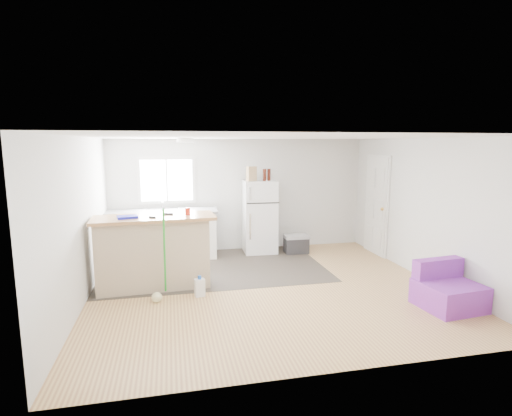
{
  "coord_description": "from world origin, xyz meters",
  "views": [
    {
      "loc": [
        -1.48,
        -5.97,
        2.29
      ],
      "look_at": [
        -0.04,
        0.7,
        1.2
      ],
      "focal_mm": 28.0,
      "sensor_mm": 36.0,
      "label": 1
    }
  ],
  "objects_px": {
    "mop": "(159,286)",
    "peninsula": "(153,252)",
    "bottle_right": "(269,175)",
    "kitchen_cabinets": "(163,233)",
    "cooler": "(296,244)",
    "purple_seat": "(447,291)",
    "blue_tray": "(127,217)",
    "cardboard_box": "(252,174)",
    "refrigerator": "(260,217)",
    "red_cup": "(188,211)",
    "cleaner_jug": "(200,287)",
    "bottle_left": "(265,175)"
  },
  "relations": [
    {
      "from": "mop",
      "to": "peninsula",
      "type": "bearing_deg",
      "value": 94.92
    },
    {
      "from": "peninsula",
      "to": "cardboard_box",
      "type": "distance_m",
      "value": 2.81
    },
    {
      "from": "refrigerator",
      "to": "cardboard_box",
      "type": "height_order",
      "value": "cardboard_box"
    },
    {
      "from": "mop",
      "to": "blue_tray",
      "type": "xyz_separation_m",
      "value": [
        -0.45,
        0.54,
        0.95
      ]
    },
    {
      "from": "cooler",
      "to": "purple_seat",
      "type": "xyz_separation_m",
      "value": [
        1.22,
        -3.18,
        0.04
      ]
    },
    {
      "from": "refrigerator",
      "to": "bottle_right",
      "type": "relative_size",
      "value": 6.14
    },
    {
      "from": "kitchen_cabinets",
      "to": "cardboard_box",
      "type": "relative_size",
      "value": 7.49
    },
    {
      "from": "purple_seat",
      "to": "bottle_right",
      "type": "height_order",
      "value": "bottle_right"
    },
    {
      "from": "peninsula",
      "to": "blue_tray",
      "type": "xyz_separation_m",
      "value": [
        -0.36,
        -0.08,
        0.59
      ]
    },
    {
      "from": "refrigerator",
      "to": "cleaner_jug",
      "type": "bearing_deg",
      "value": -120.2
    },
    {
      "from": "peninsula",
      "to": "cooler",
      "type": "bearing_deg",
      "value": 24.14
    },
    {
      "from": "kitchen_cabinets",
      "to": "bottle_left",
      "type": "distance_m",
      "value": 2.4
    },
    {
      "from": "blue_tray",
      "to": "bottle_right",
      "type": "bearing_deg",
      "value": 33.2
    },
    {
      "from": "mop",
      "to": "bottle_left",
      "type": "xyz_separation_m",
      "value": [
        2.14,
        2.28,
        1.43
      ]
    },
    {
      "from": "cooler",
      "to": "red_cup",
      "type": "xyz_separation_m",
      "value": [
        -2.32,
        -1.47,
        1.03
      ]
    },
    {
      "from": "purple_seat",
      "to": "mop",
      "type": "bearing_deg",
      "value": 159.11
    },
    {
      "from": "cleaner_jug",
      "to": "cardboard_box",
      "type": "xyz_separation_m",
      "value": [
        1.27,
        2.25,
        1.54
      ]
    },
    {
      "from": "refrigerator",
      "to": "blue_tray",
      "type": "xyz_separation_m",
      "value": [
        -2.5,
        -1.81,
        0.42
      ]
    },
    {
      "from": "blue_tray",
      "to": "cardboard_box",
      "type": "height_order",
      "value": "cardboard_box"
    },
    {
      "from": "cooler",
      "to": "purple_seat",
      "type": "relative_size",
      "value": 0.61
    },
    {
      "from": "cleaner_jug",
      "to": "red_cup",
      "type": "height_order",
      "value": "red_cup"
    },
    {
      "from": "refrigerator",
      "to": "cooler",
      "type": "bearing_deg",
      "value": -17.29
    },
    {
      "from": "bottle_right",
      "to": "cooler",
      "type": "bearing_deg",
      "value": -20.16
    },
    {
      "from": "red_cup",
      "to": "cleaner_jug",
      "type": "bearing_deg",
      "value": -77.49
    },
    {
      "from": "cooler",
      "to": "red_cup",
      "type": "bearing_deg",
      "value": -145.82
    },
    {
      "from": "red_cup",
      "to": "refrigerator",
      "type": "bearing_deg",
      "value": 47.7
    },
    {
      "from": "bottle_left",
      "to": "kitchen_cabinets",
      "type": "bearing_deg",
      "value": 178.07
    },
    {
      "from": "purple_seat",
      "to": "blue_tray",
      "type": "bearing_deg",
      "value": 154.25
    },
    {
      "from": "mop",
      "to": "blue_tray",
      "type": "height_order",
      "value": "mop"
    },
    {
      "from": "kitchen_cabinets",
      "to": "blue_tray",
      "type": "relative_size",
      "value": 7.49
    },
    {
      "from": "cleaner_jug",
      "to": "mop",
      "type": "bearing_deg",
      "value": 173.38
    },
    {
      "from": "bottle_right",
      "to": "red_cup",
      "type": "bearing_deg",
      "value": -136.44
    },
    {
      "from": "kitchen_cabinets",
      "to": "cooler",
      "type": "distance_m",
      "value": 2.78
    },
    {
      "from": "purple_seat",
      "to": "red_cup",
      "type": "relative_size",
      "value": 7.07
    },
    {
      "from": "bottle_right",
      "to": "purple_seat",
      "type": "bearing_deg",
      "value": -62.39
    },
    {
      "from": "refrigerator",
      "to": "cooler",
      "type": "xyz_separation_m",
      "value": [
        0.74,
        -0.26,
        -0.57
      ]
    },
    {
      "from": "refrigerator",
      "to": "bottle_right",
      "type": "bearing_deg",
      "value": -14.72
    },
    {
      "from": "kitchen_cabinets",
      "to": "mop",
      "type": "distance_m",
      "value": 2.36
    },
    {
      "from": "kitchen_cabinets",
      "to": "cardboard_box",
      "type": "height_order",
      "value": "cardboard_box"
    },
    {
      "from": "mop",
      "to": "bottle_right",
      "type": "relative_size",
      "value": 5.61
    },
    {
      "from": "cardboard_box",
      "to": "red_cup",
      "type": "bearing_deg",
      "value": -129.6
    },
    {
      "from": "purple_seat",
      "to": "refrigerator",
      "type": "bearing_deg",
      "value": 113.92
    },
    {
      "from": "mop",
      "to": "cardboard_box",
      "type": "bearing_deg",
      "value": 48.15
    },
    {
      "from": "peninsula",
      "to": "blue_tray",
      "type": "relative_size",
      "value": 6.44
    },
    {
      "from": "cooler",
      "to": "blue_tray",
      "type": "height_order",
      "value": "blue_tray"
    },
    {
      "from": "cardboard_box",
      "to": "cooler",
      "type": "bearing_deg",
      "value": -12.92
    },
    {
      "from": "purple_seat",
      "to": "mop",
      "type": "xyz_separation_m",
      "value": [
        -4.01,
        1.09,
        -0.0
      ]
    },
    {
      "from": "kitchen_cabinets",
      "to": "bottle_right",
      "type": "xyz_separation_m",
      "value": [
        2.19,
        -0.05,
        1.16
      ]
    },
    {
      "from": "kitchen_cabinets",
      "to": "peninsula",
      "type": "distance_m",
      "value": 1.74
    },
    {
      "from": "blue_tray",
      "to": "refrigerator",
      "type": "bearing_deg",
      "value": 35.97
    }
  ]
}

